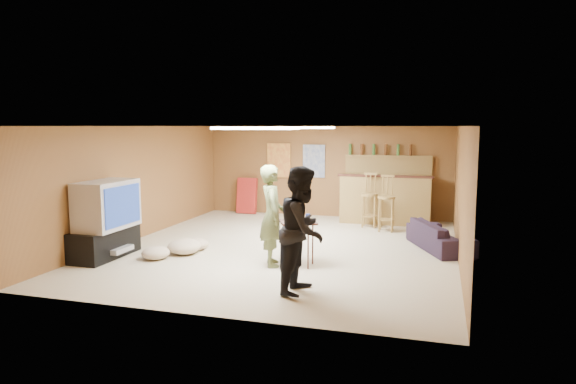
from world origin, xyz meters
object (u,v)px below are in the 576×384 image
(person_black, at_px, (303,230))
(tray_table, at_px, (298,243))
(tv_body, at_px, (107,205))
(person_olive, at_px, (272,215))
(bar_counter, at_px, (385,199))
(sofa, at_px, (440,236))

(person_black, xyz_separation_m, tray_table, (-0.39, 1.22, -0.48))
(tv_body, bearing_deg, tray_table, 7.32)
(person_olive, relative_size, tray_table, 2.24)
(person_black, bearing_deg, person_olive, 40.04)
(bar_counter, distance_m, person_black, 5.30)
(tv_body, height_order, tray_table, tv_body)
(sofa, distance_m, tray_table, 2.79)
(bar_counter, distance_m, sofa, 2.58)
(tv_body, relative_size, sofa, 0.66)
(person_olive, bearing_deg, tray_table, -102.13)
(bar_counter, height_order, sofa, bar_counter)
(person_black, bearing_deg, bar_counter, -1.26)
(person_olive, xyz_separation_m, tray_table, (0.41, 0.09, -0.44))
(tv_body, bearing_deg, person_black, -12.68)
(bar_counter, relative_size, person_olive, 1.25)
(tv_body, height_order, person_black, person_black)
(tv_body, xyz_separation_m, person_black, (3.59, -0.81, -0.06))
(tv_body, xyz_separation_m, sofa, (5.35, 2.18, -0.66))
(sofa, bearing_deg, tv_body, 88.74)
(tv_body, distance_m, tray_table, 3.27)
(sofa, xyz_separation_m, tray_table, (-2.15, -1.77, 0.12))
(bar_counter, xyz_separation_m, person_black, (-0.56, -5.26, 0.29))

